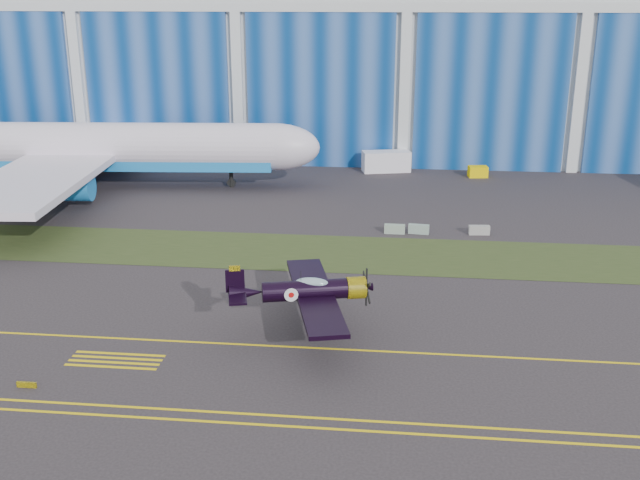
# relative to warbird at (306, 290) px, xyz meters

# --- Properties ---
(ground) EXTENTS (260.00, 260.00, 0.00)m
(ground) POSITION_rel_warbird_xyz_m (6.33, 3.08, -3.32)
(ground) COLOR #352E32
(ground) RESTS_ON ground
(grass_median) EXTENTS (260.00, 10.00, 0.02)m
(grass_median) POSITION_rel_warbird_xyz_m (6.33, 17.08, -3.30)
(grass_median) COLOR #475128
(grass_median) RESTS_ON ground
(hangar) EXTENTS (220.00, 45.70, 30.00)m
(hangar) POSITION_rel_warbird_xyz_m (6.33, 74.87, 11.64)
(hangar) COLOR silver
(hangar) RESTS_ON ground
(taxiway_centreline) EXTENTS (200.00, 0.20, 0.02)m
(taxiway_centreline) POSITION_rel_warbird_xyz_m (6.33, -1.92, -3.31)
(taxiway_centreline) COLOR yellow
(taxiway_centreline) RESTS_ON ground
(edge_line_near) EXTENTS (80.00, 0.20, 0.02)m
(edge_line_near) POSITION_rel_warbird_xyz_m (6.33, -11.42, -3.31)
(edge_line_near) COLOR yellow
(edge_line_near) RESTS_ON ground
(edge_line_far) EXTENTS (80.00, 0.20, 0.02)m
(edge_line_far) POSITION_rel_warbird_xyz_m (6.33, -10.42, -3.31)
(edge_line_far) COLOR yellow
(edge_line_far) RESTS_ON ground
(hold_short_ladder) EXTENTS (6.00, 2.40, 0.02)m
(hold_short_ladder) POSITION_rel_warbird_xyz_m (-11.67, -5.02, -3.31)
(hold_short_ladder) COLOR yellow
(hold_short_ladder) RESTS_ON ground
(guard_board_left) EXTENTS (1.20, 0.15, 0.35)m
(guard_board_left) POSITION_rel_warbird_xyz_m (-15.67, -8.92, -3.14)
(guard_board_left) COLOR yellow
(guard_board_left) RESTS_ON ground
(warbird) EXTENTS (14.03, 15.70, 3.98)m
(warbird) POSITION_rel_warbird_xyz_m (0.00, 0.00, 0.00)
(warbird) COLOR black
(warbird) RESTS_ON ground
(jetliner) EXTENTS (66.92, 58.20, 21.89)m
(jetliner) POSITION_rel_warbird_xyz_m (-31.43, 38.45, 7.63)
(jetliner) COLOR white
(jetliner) RESTS_ON ground
(shipping_container) EXTENTS (6.55, 3.84, 2.66)m
(shipping_container) POSITION_rel_warbird_xyz_m (4.26, 50.10, -1.99)
(shipping_container) COLOR white
(shipping_container) RESTS_ON ground
(tug) EXTENTS (2.55, 1.80, 1.38)m
(tug) POSITION_rel_warbird_xyz_m (15.95, 48.23, -2.63)
(tug) COLOR #FBD100
(tug) RESTS_ON ground
(barrier_a) EXTENTS (2.02, 0.65, 0.90)m
(barrier_a) POSITION_rel_warbird_xyz_m (5.75, 23.54, -2.87)
(barrier_a) COLOR #8D9F8E
(barrier_a) RESTS_ON ground
(barrier_b) EXTENTS (2.06, 0.84, 0.90)m
(barrier_b) POSITION_rel_warbird_xyz_m (8.09, 23.74, -2.87)
(barrier_b) COLOR #8A9F94
(barrier_b) RESTS_ON ground
(barrier_c) EXTENTS (2.04, 0.76, 0.90)m
(barrier_c) POSITION_rel_warbird_xyz_m (13.92, 24.06, -2.87)
(barrier_c) COLOR #9E9996
(barrier_c) RESTS_ON ground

